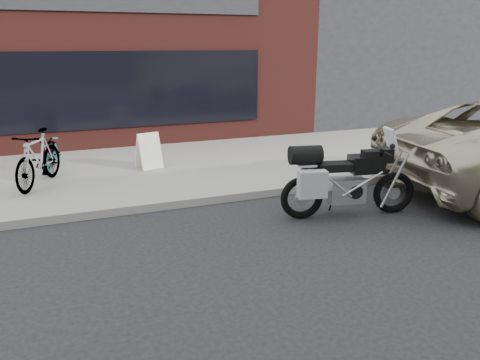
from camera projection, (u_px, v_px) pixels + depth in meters
ground at (326, 316)px, 5.16m from camera, size 120.00×120.00×0.00m
near_sidewalk at (175, 163)px, 11.40m from camera, size 44.00×6.00×0.15m
storefront at (70, 62)px, 16.34m from camera, size 14.00×10.07×4.50m
neighbour_building at (360, 40)px, 20.31m from camera, size 10.00×10.00×6.00m
motorcycle at (341, 180)px, 7.95m from camera, size 2.40×0.87×1.53m
bicycle_front at (51, 152)px, 10.50m from camera, size 0.79×1.59×0.80m
bicycle_rear at (38, 158)px, 9.24m from camera, size 1.24×1.89×1.11m
sandwich_sign at (149, 151)px, 10.59m from camera, size 0.60×0.57×0.81m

